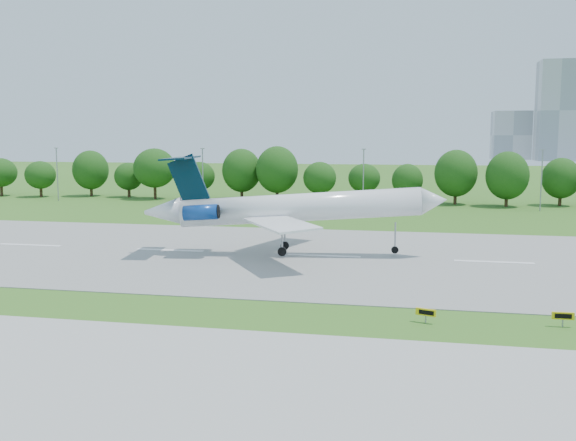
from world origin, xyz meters
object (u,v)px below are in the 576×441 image
at_px(airliner, 284,207).
at_px(taxi_sign_left, 426,312).
at_px(service_vehicle_b, 239,206).
at_px(service_vehicle_a, 344,203).

distance_m(airliner, taxi_sign_left, 31.66).
height_order(taxi_sign_left, service_vehicle_b, taxi_sign_left).
height_order(airliner, service_vehicle_b, airliner).
height_order(airliner, taxi_sign_left, airliner).
bearing_deg(airliner, service_vehicle_a, 82.03).
height_order(airliner, service_vehicle_a, airliner).
bearing_deg(taxi_sign_left, service_vehicle_a, 119.30).
bearing_deg(taxi_sign_left, airliner, 141.12).
bearing_deg(airliner, taxi_sign_left, -64.72).
xyz_separation_m(airliner, taxi_sign_left, (16.81, -26.33, -5.16)).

